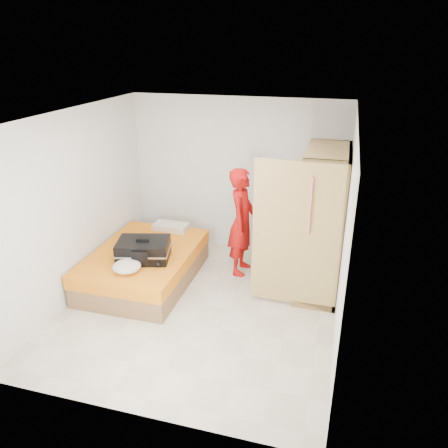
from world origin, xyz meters
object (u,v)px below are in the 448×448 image
(person, at_px, (242,222))
(suitcase, at_px, (143,250))
(bed, at_px, (145,265))
(wardrobe, at_px, (318,227))
(round_cushion, at_px, (127,266))

(person, relative_size, suitcase, 1.99)
(bed, bearing_deg, suitcase, -63.00)
(suitcase, bearing_deg, wardrobe, 1.28)
(wardrobe, height_order, suitcase, wardrobe)
(person, bearing_deg, suitcase, 127.91)
(suitcase, bearing_deg, round_cushion, -113.57)
(round_cushion, bearing_deg, wardrobe, 23.34)
(person, height_order, round_cushion, person)
(wardrobe, distance_m, person, 1.20)
(person, bearing_deg, wardrobe, -102.02)
(bed, xyz_separation_m, person, (1.35, 0.68, 0.59))
(bed, xyz_separation_m, wardrobe, (2.50, 0.42, 0.75))
(bed, height_order, person, person)
(wardrobe, xyz_separation_m, round_cushion, (-2.44, -1.06, -0.43))
(wardrobe, xyz_separation_m, person, (-1.16, 0.26, -0.15))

